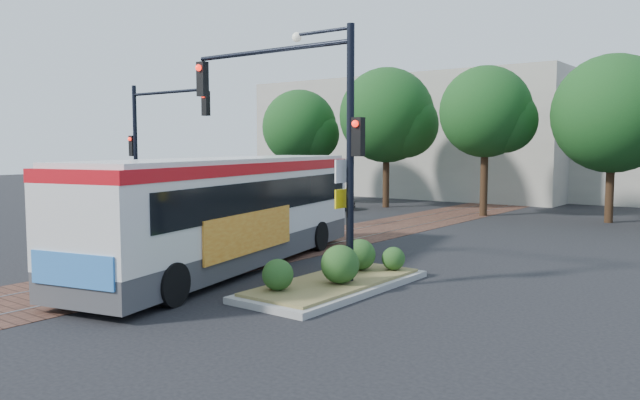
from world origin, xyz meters
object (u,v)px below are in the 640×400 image
Objects in this scene: signal_pole_left at (152,135)px; parked_car at (313,197)px; traffic_island at (338,275)px; city_bus at (230,207)px; officer at (151,198)px; signal_pole_main at (308,115)px.

parked_car is at bearing 82.51° from signal_pole_left.
signal_pole_left reaches higher than traffic_island.
city_bus reaches higher than officer.
traffic_island is 3.95m from signal_pole_main.
city_bus is 2.25× the size of traffic_island.
parked_car is (4.00, 7.55, -0.22)m from officer.
signal_pole_main is at bearing 138.01° from officer.
signal_pole_left is at bearing 158.55° from signal_pole_main.
signal_pole_left is 1.30× the size of parked_car.
traffic_island is 1.13× the size of parked_car.
signal_pole_left is at bearing 152.34° from parked_car.
officer is 0.39× the size of parked_car.
city_bus is at bearing -170.59° from parked_car.
parked_car is (1.26, 9.57, -3.20)m from signal_pole_left.
parked_car is at bearing 129.51° from traffic_island.
officer is at bearing 137.73° from city_bus.
city_bus is at bearing -26.40° from signal_pole_left.
parked_car is at bearing 106.18° from city_bus.
traffic_island is 0.87× the size of signal_pole_left.
city_bus reaches higher than traffic_island.
traffic_island is at bearing -160.66° from parked_car.
traffic_island is 18.75m from parked_car.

